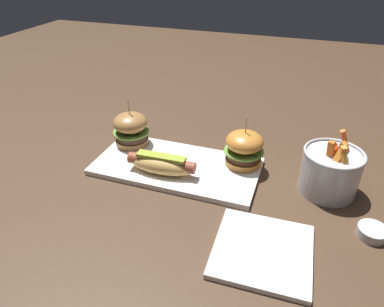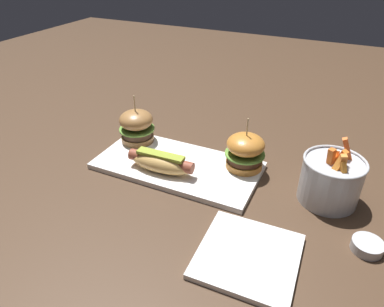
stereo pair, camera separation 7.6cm
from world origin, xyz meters
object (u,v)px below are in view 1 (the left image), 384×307
at_px(slider_right, 244,148).
at_px(side_plate, 262,251).
at_px(hot_dog, 162,164).
at_px(sauce_ramekin, 372,232).
at_px(fries_bucket, 330,171).
at_px(slider_left, 131,129).
at_px(platter_main, 177,166).

xyz_separation_m(slider_right, side_plate, (0.10, -0.27, -0.05)).
bearing_deg(hot_dog, sauce_ramekin, -5.68).
relative_size(hot_dog, fries_bucket, 1.12).
distance_m(slider_left, fries_bucket, 0.52).
bearing_deg(slider_right, side_plate, -70.29).
bearing_deg(slider_left, slider_right, 0.19).
xyz_separation_m(hot_dog, fries_bucket, (0.38, 0.08, 0.01)).
height_order(fries_bucket, side_plate, fries_bucket).
xyz_separation_m(hot_dog, sauce_ramekin, (0.47, -0.05, -0.03)).
xyz_separation_m(platter_main, fries_bucket, (0.36, 0.03, 0.05)).
bearing_deg(hot_dog, fries_bucket, 11.58).
height_order(hot_dog, sauce_ramekin, hot_dog).
distance_m(platter_main, sauce_ramekin, 0.46).
relative_size(slider_right, sauce_ramekin, 2.30).
bearing_deg(fries_bucket, slider_right, 172.63).
distance_m(hot_dog, sauce_ramekin, 0.47).
relative_size(slider_left, slider_right, 1.01).
xyz_separation_m(slider_right, fries_bucket, (0.20, -0.03, -0.01)).
bearing_deg(platter_main, fries_bucket, 4.91).
relative_size(slider_right, side_plate, 0.75).
bearing_deg(hot_dog, slider_left, 142.40).
bearing_deg(platter_main, hot_dog, -113.05).
relative_size(hot_dog, slider_right, 1.26).
distance_m(platter_main, side_plate, 0.33).
height_order(slider_right, sauce_ramekin, slider_right).
distance_m(hot_dog, side_plate, 0.32).
relative_size(platter_main, slider_left, 3.04).
bearing_deg(sauce_ramekin, side_plate, -149.67).
distance_m(hot_dog, fries_bucket, 0.39).
height_order(hot_dog, side_plate, hot_dog).
distance_m(sauce_ramekin, side_plate, 0.23).
bearing_deg(platter_main, sauce_ramekin, -11.79).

